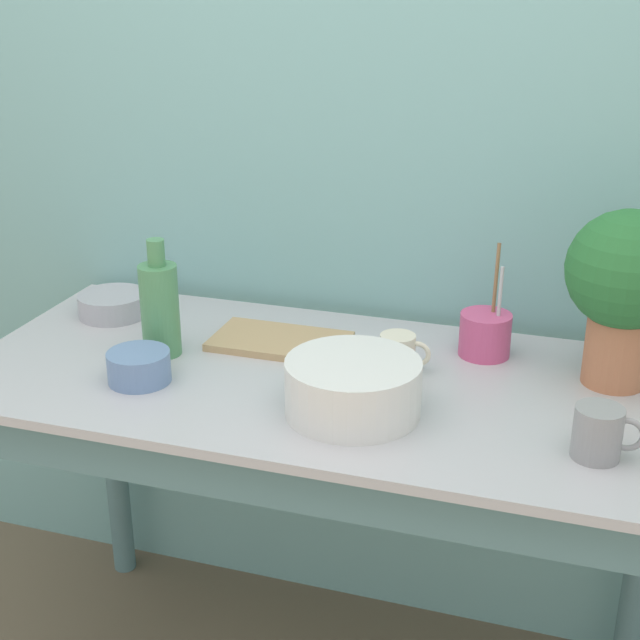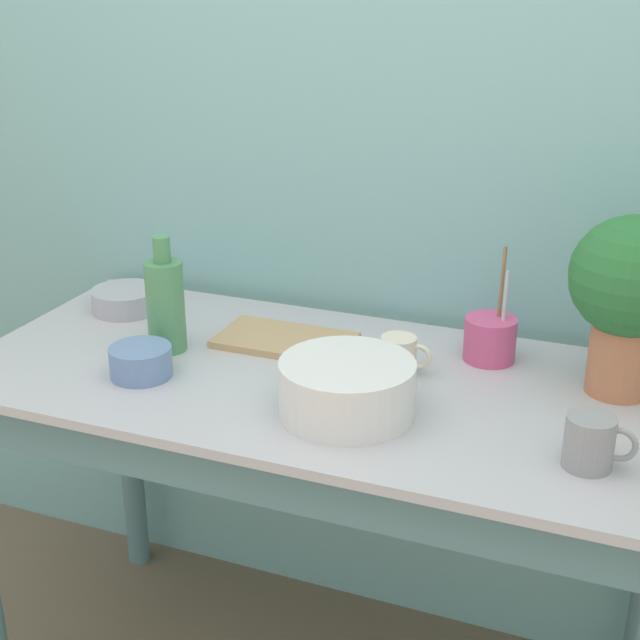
{
  "view_description": "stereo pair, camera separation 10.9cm",
  "coord_description": "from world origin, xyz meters",
  "px_view_note": "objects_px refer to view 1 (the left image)",
  "views": [
    {
      "loc": [
        0.49,
        -1.2,
        1.61
      ],
      "look_at": [
        0.0,
        0.34,
        0.96
      ],
      "focal_mm": 50.0,
      "sensor_mm": 36.0,
      "label": 1
    },
    {
      "loc": [
        0.59,
        -1.16,
        1.61
      ],
      "look_at": [
        0.0,
        0.34,
        0.96
      ],
      "focal_mm": 50.0,
      "sensor_mm": 36.0,
      "label": 2
    }
  ],
  "objects_px": {
    "bottle_tall": "(160,307)",
    "tray_board": "(280,341)",
    "potted_plant": "(625,282)",
    "mug_grey": "(599,433)",
    "bowl_small_steel": "(113,305)",
    "bowl_wash_large": "(353,387)",
    "bowl_small_blue": "(139,367)",
    "mug_cream": "(399,353)",
    "utensil_cup": "(485,334)"
  },
  "relations": [
    {
      "from": "mug_cream",
      "to": "bowl_small_blue",
      "type": "relative_size",
      "value": 0.84
    },
    {
      "from": "bowl_small_steel",
      "to": "mug_cream",
      "type": "bearing_deg",
      "value": -7.93
    },
    {
      "from": "potted_plant",
      "to": "bottle_tall",
      "type": "distance_m",
      "value": 0.93
    },
    {
      "from": "mug_cream",
      "to": "bottle_tall",
      "type": "bearing_deg",
      "value": -172.47
    },
    {
      "from": "bottle_tall",
      "to": "tray_board",
      "type": "xyz_separation_m",
      "value": [
        0.22,
        0.12,
        -0.1
      ]
    },
    {
      "from": "bowl_small_blue",
      "to": "mug_grey",
      "type": "bearing_deg",
      "value": -1.96
    },
    {
      "from": "bowl_small_steel",
      "to": "potted_plant",
      "type": "bearing_deg",
      "value": -1.25
    },
    {
      "from": "bowl_wash_large",
      "to": "tray_board",
      "type": "distance_m",
      "value": 0.35
    },
    {
      "from": "mug_cream",
      "to": "bowl_small_steel",
      "type": "height_order",
      "value": "mug_cream"
    },
    {
      "from": "bowl_small_steel",
      "to": "bowl_wash_large",
      "type": "bearing_deg",
      "value": -24.2
    },
    {
      "from": "bowl_wash_large",
      "to": "bottle_tall",
      "type": "bearing_deg",
      "value": 163.38
    },
    {
      "from": "mug_grey",
      "to": "bowl_small_blue",
      "type": "height_order",
      "value": "mug_grey"
    },
    {
      "from": "bowl_small_blue",
      "to": "utensil_cup",
      "type": "relative_size",
      "value": 0.53
    },
    {
      "from": "bowl_small_steel",
      "to": "tray_board",
      "type": "bearing_deg",
      "value": -6.06
    },
    {
      "from": "potted_plant",
      "to": "bowl_wash_large",
      "type": "xyz_separation_m",
      "value": [
        -0.45,
        -0.28,
        -0.16
      ]
    },
    {
      "from": "bottle_tall",
      "to": "bowl_small_blue",
      "type": "bearing_deg",
      "value": -82.23
    },
    {
      "from": "mug_grey",
      "to": "bowl_small_steel",
      "type": "relative_size",
      "value": 0.73
    },
    {
      "from": "mug_cream",
      "to": "utensil_cup",
      "type": "bearing_deg",
      "value": 40.92
    },
    {
      "from": "bottle_tall",
      "to": "bowl_small_steel",
      "type": "height_order",
      "value": "bottle_tall"
    },
    {
      "from": "potted_plant",
      "to": "utensil_cup",
      "type": "xyz_separation_m",
      "value": [
        -0.26,
        0.06,
        -0.16
      ]
    },
    {
      "from": "bowl_small_blue",
      "to": "bowl_small_steel",
      "type": "bearing_deg",
      "value": 127.58
    },
    {
      "from": "bowl_small_blue",
      "to": "bowl_wash_large",
      "type": "bearing_deg",
      "value": -0.11
    },
    {
      "from": "bowl_wash_large",
      "to": "bowl_small_steel",
      "type": "height_order",
      "value": "bowl_wash_large"
    },
    {
      "from": "bowl_wash_large",
      "to": "bottle_tall",
      "type": "xyz_separation_m",
      "value": [
        -0.46,
        0.14,
        0.05
      ]
    },
    {
      "from": "bowl_wash_large",
      "to": "tray_board",
      "type": "relative_size",
      "value": 0.86
    },
    {
      "from": "mug_cream",
      "to": "bowl_small_steel",
      "type": "relative_size",
      "value": 0.65
    },
    {
      "from": "bowl_small_blue",
      "to": "potted_plant",
      "type": "bearing_deg",
      "value": 17.14
    },
    {
      "from": "bowl_small_steel",
      "to": "bowl_small_blue",
      "type": "height_order",
      "value": "bowl_small_blue"
    },
    {
      "from": "potted_plant",
      "to": "bowl_small_blue",
      "type": "bearing_deg",
      "value": -162.86
    },
    {
      "from": "potted_plant",
      "to": "mug_grey",
      "type": "xyz_separation_m",
      "value": [
        -0.02,
        -0.3,
        -0.17
      ]
    },
    {
      "from": "bowl_small_blue",
      "to": "tray_board",
      "type": "bearing_deg",
      "value": 51.34
    },
    {
      "from": "potted_plant",
      "to": "bowl_small_steel",
      "type": "height_order",
      "value": "potted_plant"
    },
    {
      "from": "bowl_small_blue",
      "to": "utensil_cup",
      "type": "distance_m",
      "value": 0.72
    },
    {
      "from": "potted_plant",
      "to": "bowl_wash_large",
      "type": "relative_size",
      "value": 1.4
    },
    {
      "from": "bowl_wash_large",
      "to": "mug_cream",
      "type": "distance_m",
      "value": 0.21
    },
    {
      "from": "potted_plant",
      "to": "mug_cream",
      "type": "relative_size",
      "value": 3.35
    },
    {
      "from": "bottle_tall",
      "to": "potted_plant",
      "type": "bearing_deg",
      "value": 8.73
    },
    {
      "from": "bowl_small_steel",
      "to": "tray_board",
      "type": "xyz_separation_m",
      "value": [
        0.43,
        -0.05,
        -0.02
      ]
    },
    {
      "from": "mug_cream",
      "to": "utensil_cup",
      "type": "distance_m",
      "value": 0.2
    },
    {
      "from": "bottle_tall",
      "to": "mug_cream",
      "type": "relative_size",
      "value": 2.41
    },
    {
      "from": "bowl_wash_large",
      "to": "mug_cream",
      "type": "xyz_separation_m",
      "value": [
        0.04,
        0.2,
        -0.01
      ]
    },
    {
      "from": "potted_plant",
      "to": "bowl_small_steel",
      "type": "distance_m",
      "value": 1.14
    },
    {
      "from": "mug_grey",
      "to": "mug_cream",
      "type": "bearing_deg",
      "value": 149.59
    },
    {
      "from": "bottle_tall",
      "to": "bowl_wash_large",
      "type": "bearing_deg",
      "value": -16.62
    },
    {
      "from": "tray_board",
      "to": "bottle_tall",
      "type": "bearing_deg",
      "value": -151.89
    },
    {
      "from": "bowl_wash_large",
      "to": "bottle_tall",
      "type": "relative_size",
      "value": 1.0
    },
    {
      "from": "bowl_small_blue",
      "to": "tray_board",
      "type": "height_order",
      "value": "bowl_small_blue"
    },
    {
      "from": "bowl_small_steel",
      "to": "bowl_small_blue",
      "type": "xyz_separation_m",
      "value": [
        0.23,
        -0.3,
        0.0
      ]
    },
    {
      "from": "mug_grey",
      "to": "potted_plant",
      "type": "bearing_deg",
      "value": 86.04
    },
    {
      "from": "potted_plant",
      "to": "tray_board",
      "type": "height_order",
      "value": "potted_plant"
    }
  ]
}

